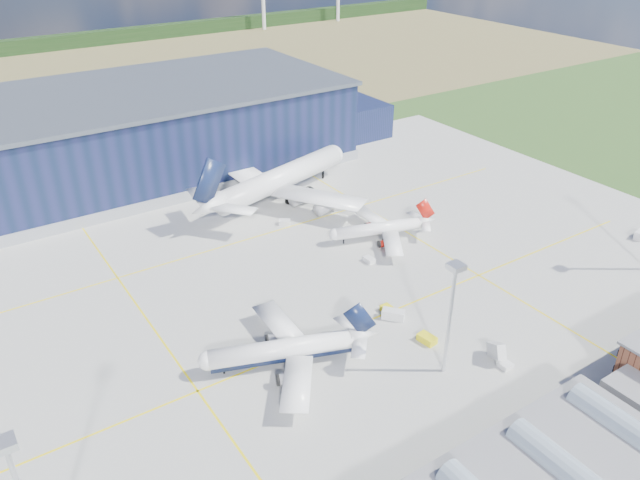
{
  "coord_description": "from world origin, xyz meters",
  "views": [
    {
      "loc": [
        -58.2,
        -91.72,
        76.36
      ],
      "look_at": [
        12.21,
        14.54,
        6.57
      ],
      "focal_mm": 35.0,
      "sensor_mm": 36.0,
      "label": 1
    }
  ],
  "objects_px": {
    "gse_cart_b": "(285,222)",
    "airstair": "(496,354)",
    "gse_tug_b": "(388,310)",
    "gse_tug_a": "(427,339)",
    "airliner_red": "(378,223)",
    "gse_van_b": "(393,315)",
    "airliner_navy": "(281,341)",
    "car_a": "(520,430)",
    "gse_cart_a": "(369,260)",
    "light_mast_center": "(452,302)",
    "hangar": "(155,132)",
    "airliner_widebody": "(281,167)"
  },
  "relations": [
    {
      "from": "airliner_widebody",
      "to": "gse_cart_b",
      "type": "height_order",
      "value": "airliner_widebody"
    },
    {
      "from": "airliner_widebody",
      "to": "gse_van_b",
      "type": "bearing_deg",
      "value": -116.22
    },
    {
      "from": "gse_cart_a",
      "to": "light_mast_center",
      "type": "bearing_deg",
      "value": -109.99
    },
    {
      "from": "gse_cart_b",
      "to": "airstair",
      "type": "relative_size",
      "value": 0.69
    },
    {
      "from": "gse_tug_b",
      "to": "gse_cart_b",
      "type": "bearing_deg",
      "value": 86.36
    },
    {
      "from": "airliner_red",
      "to": "gse_tug_b",
      "type": "relative_size",
      "value": 9.49
    },
    {
      "from": "airliner_widebody",
      "to": "gse_van_b",
      "type": "height_order",
      "value": "airliner_widebody"
    },
    {
      "from": "gse_tug_a",
      "to": "gse_cart_b",
      "type": "bearing_deg",
      "value": 79.68
    },
    {
      "from": "gse_tug_b",
      "to": "gse_cart_b",
      "type": "relative_size",
      "value": 1.01
    },
    {
      "from": "airliner_red",
      "to": "gse_cart_b",
      "type": "bearing_deg",
      "value": -34.76
    },
    {
      "from": "car_a",
      "to": "gse_cart_b",
      "type": "bearing_deg",
      "value": -10.63
    },
    {
      "from": "gse_cart_a",
      "to": "airliner_widebody",
      "type": "bearing_deg",
      "value": 86.45
    },
    {
      "from": "light_mast_center",
      "to": "airliner_red",
      "type": "bearing_deg",
      "value": 65.47
    },
    {
      "from": "airliner_navy",
      "to": "gse_tug_a",
      "type": "relative_size",
      "value": 9.35
    },
    {
      "from": "gse_cart_b",
      "to": "gse_cart_a",
      "type": "bearing_deg",
      "value": -134.56
    },
    {
      "from": "gse_cart_b",
      "to": "light_mast_center",
      "type": "bearing_deg",
      "value": -153.05
    },
    {
      "from": "gse_tug_a",
      "to": "gse_cart_b",
      "type": "relative_size",
      "value": 1.21
    },
    {
      "from": "gse_tug_b",
      "to": "car_a",
      "type": "distance_m",
      "value": 38.37
    },
    {
      "from": "light_mast_center",
      "to": "airliner_navy",
      "type": "bearing_deg",
      "value": 143.09
    },
    {
      "from": "hangar",
      "to": "car_a",
      "type": "distance_m",
      "value": 143.41
    },
    {
      "from": "airliner_navy",
      "to": "gse_cart_a",
      "type": "relative_size",
      "value": 12.23
    },
    {
      "from": "hangar",
      "to": "airliner_red",
      "type": "height_order",
      "value": "hangar"
    },
    {
      "from": "hangar",
      "to": "gse_van_b",
      "type": "bearing_deg",
      "value": -84.75
    },
    {
      "from": "airliner_navy",
      "to": "gse_tug_b",
      "type": "distance_m",
      "value": 27.69
    },
    {
      "from": "airliner_navy",
      "to": "airstair",
      "type": "relative_size",
      "value": 7.74
    },
    {
      "from": "gse_tug_b",
      "to": "gse_van_b",
      "type": "height_order",
      "value": "gse_van_b"
    },
    {
      "from": "hangar",
      "to": "gse_cart_a",
      "type": "xyz_separation_m",
      "value": [
        19.76,
        -85.92,
        -11.01
      ]
    },
    {
      "from": "light_mast_center",
      "to": "gse_cart_b",
      "type": "relative_size",
      "value": 7.59
    },
    {
      "from": "light_mast_center",
      "to": "gse_tug_a",
      "type": "xyz_separation_m",
      "value": [
        3.24,
        8.14,
        -14.67
      ]
    },
    {
      "from": "light_mast_center",
      "to": "airliner_navy",
      "type": "xyz_separation_m",
      "value": [
        -23.96,
        18.0,
        -9.85
      ]
    },
    {
      "from": "gse_cart_a",
      "to": "airstair",
      "type": "bearing_deg",
      "value": -95.23
    },
    {
      "from": "gse_tug_a",
      "to": "gse_cart_a",
      "type": "height_order",
      "value": "gse_tug_a"
    },
    {
      "from": "hangar",
      "to": "gse_cart_b",
      "type": "relative_size",
      "value": 47.87
    },
    {
      "from": "gse_tug_b",
      "to": "gse_cart_b",
      "type": "height_order",
      "value": "gse_tug_b"
    },
    {
      "from": "hangar",
      "to": "gse_cart_a",
      "type": "bearing_deg",
      "value": -77.05
    },
    {
      "from": "light_mast_center",
      "to": "gse_tug_b",
      "type": "xyz_separation_m",
      "value": [
        3.2,
        20.22,
        -14.77
      ]
    },
    {
      "from": "airliner_navy",
      "to": "airliner_red",
      "type": "distance_m",
      "value": 53.72
    },
    {
      "from": "airliner_navy",
      "to": "airliner_red",
      "type": "relative_size",
      "value": 1.18
    },
    {
      "from": "airliner_red",
      "to": "gse_van_b",
      "type": "distance_m",
      "value": 34.72
    },
    {
      "from": "gse_van_b",
      "to": "airstair",
      "type": "relative_size",
      "value": 1.04
    },
    {
      "from": "airliner_navy",
      "to": "car_a",
      "type": "bearing_deg",
      "value": 143.31
    },
    {
      "from": "gse_tug_a",
      "to": "gse_van_b",
      "type": "bearing_deg",
      "value": 85.63
    },
    {
      "from": "gse_tug_a",
      "to": "light_mast_center",
      "type": "bearing_deg",
      "value": -119.6
    },
    {
      "from": "light_mast_center",
      "to": "gse_cart_a",
      "type": "xyz_separation_m",
      "value": [
        12.57,
        38.88,
        -14.83
      ]
    },
    {
      "from": "gse_tug_b",
      "to": "gse_cart_a",
      "type": "relative_size",
      "value": 1.09
    },
    {
      "from": "airliner_widebody",
      "to": "hangar",
      "type": "bearing_deg",
      "value": 99.49
    },
    {
      "from": "gse_van_b",
      "to": "car_a",
      "type": "bearing_deg",
      "value": -134.46
    },
    {
      "from": "airliner_navy",
      "to": "car_a",
      "type": "distance_m",
      "value": 43.45
    },
    {
      "from": "airliner_red",
      "to": "gse_tug_a",
      "type": "distance_m",
      "value": 42.9
    },
    {
      "from": "airliner_navy",
      "to": "car_a",
      "type": "relative_size",
      "value": 10.41
    }
  ]
}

